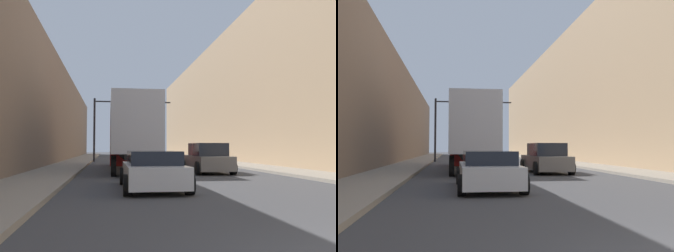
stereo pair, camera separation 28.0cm
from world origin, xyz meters
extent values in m
cube|color=gray|center=(6.44, 30.00, 0.07)|extent=(2.67, 80.00, 0.15)
cube|color=gray|center=(-6.44, 30.00, 0.07)|extent=(2.67, 80.00, 0.15)
cube|color=tan|center=(10.78, 30.00, 6.52)|extent=(6.00, 80.00, 13.04)
cube|color=#846B56|center=(-10.78, 30.00, 4.56)|extent=(6.00, 80.00, 9.12)
cube|color=silver|center=(-2.21, 19.18, 2.62)|extent=(2.50, 11.04, 3.04)
cube|color=black|center=(-2.21, 19.18, 0.95)|extent=(1.25, 11.04, 0.24)
cube|color=maroon|center=(-2.21, 25.89, 1.55)|extent=(2.50, 2.37, 3.09)
cylinder|color=black|center=(-3.31, 14.86, 0.50)|extent=(0.25, 1.00, 1.00)
cylinder|color=black|center=(-1.11, 14.86, 0.50)|extent=(0.25, 1.00, 1.00)
cylinder|color=black|center=(-3.31, 16.06, 0.50)|extent=(0.25, 1.00, 1.00)
cylinder|color=black|center=(-1.11, 16.06, 0.50)|extent=(0.25, 1.00, 1.00)
cylinder|color=black|center=(-3.31, 25.89, 0.50)|extent=(0.25, 1.00, 1.00)
cylinder|color=black|center=(-1.11, 25.89, 0.50)|extent=(0.25, 1.00, 1.00)
cube|color=silver|center=(-2.06, 9.26, 0.51)|extent=(1.85, 4.71, 0.68)
cube|color=#1E232D|center=(-2.06, 9.02, 1.08)|extent=(1.63, 2.59, 0.45)
cylinder|color=black|center=(-2.99, 10.91, 0.32)|extent=(0.25, 0.64, 0.64)
cylinder|color=black|center=(-1.14, 10.91, 0.32)|extent=(0.25, 0.64, 0.64)
cylinder|color=black|center=(-2.99, 7.50, 0.32)|extent=(0.25, 0.64, 0.64)
cylinder|color=black|center=(-1.14, 7.50, 0.32)|extent=(0.25, 0.64, 0.64)
cube|color=slate|center=(1.87, 16.87, 0.57)|extent=(1.84, 4.92, 0.75)
cube|color=#1E232D|center=(1.87, 16.63, 1.30)|extent=(1.62, 2.71, 0.70)
cylinder|color=black|center=(0.95, 18.63, 0.35)|extent=(0.25, 0.70, 0.70)
cylinder|color=black|center=(2.79, 18.63, 0.35)|extent=(0.25, 0.70, 0.70)
cylinder|color=black|center=(0.95, 15.02, 0.35)|extent=(0.25, 0.70, 0.70)
cylinder|color=black|center=(2.79, 15.02, 0.35)|extent=(0.25, 0.70, 0.70)
cylinder|color=black|center=(-4.96, 33.40, 3.09)|extent=(0.20, 0.20, 6.18)
cube|color=black|center=(-1.22, 33.40, 5.88)|extent=(7.48, 0.12, 0.12)
cube|color=black|center=(-2.47, 33.40, 5.37)|extent=(0.30, 0.24, 0.90)
sphere|color=red|center=(-2.47, 33.26, 5.37)|extent=(0.18, 0.18, 0.18)
cube|color=black|center=(0.03, 33.40, 5.37)|extent=(0.30, 0.24, 0.90)
sphere|color=red|center=(0.03, 33.26, 5.09)|extent=(0.18, 0.18, 0.18)
camera|label=1|loc=(-3.54, -3.54, 1.44)|focal=40.00mm
camera|label=2|loc=(-3.26, -3.59, 1.44)|focal=40.00mm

